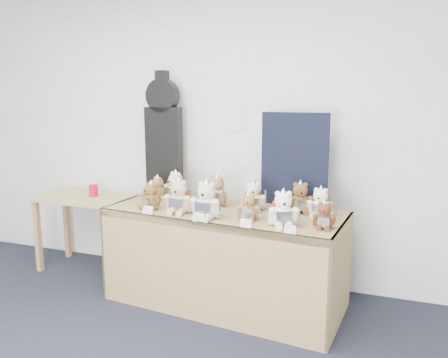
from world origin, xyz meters
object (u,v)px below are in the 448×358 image
(teddy_back_centre_left, at_px, (216,192))
(teddy_back_far_left, at_px, (157,189))
(red_cup, at_px, (93,190))
(teddy_front_centre, at_px, (206,202))
(teddy_front_end, at_px, (324,217))
(teddy_front_right, at_px, (248,208))
(side_table, at_px, (85,208))
(teddy_back_right, at_px, (300,199))
(teddy_back_end, at_px, (320,204))
(display_table, at_px, (220,233))
(teddy_back_left, at_px, (175,188))
(teddy_front_far_right, at_px, (283,210))
(teddy_back_centre_right, at_px, (253,197))
(teddy_front_far_left, at_px, (151,197))
(teddy_front_left, at_px, (179,198))
(guitar_case, at_px, (164,135))

(teddy_back_centre_left, bearing_deg, teddy_back_far_left, -159.58)
(red_cup, distance_m, teddy_front_centre, 1.51)
(teddy_front_end, bearing_deg, teddy_front_right, 174.60)
(teddy_back_far_left, bearing_deg, side_table, -153.79)
(teddy_front_right, bearing_deg, teddy_back_right, 34.91)
(teddy_front_end, distance_m, teddy_back_end, 0.31)
(display_table, height_order, teddy_back_end, teddy_back_end)
(teddy_front_right, relative_size, teddy_back_end, 0.88)
(teddy_back_left, distance_m, teddy_back_centre_left, 0.40)
(teddy_front_far_right, height_order, teddy_back_centre_right, teddy_front_far_right)
(teddy_front_far_left, relative_size, teddy_front_end, 1.17)
(teddy_front_far_right, height_order, teddy_back_end, teddy_front_far_right)
(red_cup, bearing_deg, teddy_front_left, -21.11)
(side_table, distance_m, teddy_front_centre, 1.62)
(teddy_back_end, distance_m, teddy_back_far_left, 1.46)
(teddy_back_far_left, bearing_deg, teddy_back_left, 35.27)
(teddy_front_far_left, height_order, teddy_back_end, teddy_back_end)
(teddy_front_far_left, distance_m, teddy_back_left, 0.33)
(side_table, height_order, teddy_front_left, teddy_front_left)
(teddy_front_far_right, bearing_deg, teddy_back_centre_left, 128.26)
(display_table, bearing_deg, red_cup, 173.34)
(side_table, xyz_separation_m, teddy_back_end, (2.32, -0.16, 0.28))
(teddy_back_centre_left, height_order, teddy_back_end, teddy_back_centre_left)
(guitar_case, distance_m, red_cup, 0.92)
(guitar_case, relative_size, teddy_back_end, 4.42)
(teddy_front_far_left, height_order, teddy_back_left, teddy_back_left)
(display_table, bearing_deg, teddy_front_centre, -95.29)
(display_table, relative_size, teddy_back_centre_left, 6.80)
(red_cup, xyz_separation_m, teddy_back_centre_right, (1.68, -0.16, 0.10))
(side_table, bearing_deg, teddy_front_far_right, -13.30)
(teddy_front_end, relative_size, teddy_back_end, 0.83)
(teddy_front_end, height_order, teddy_back_left, teddy_back_left)
(teddy_back_centre_left, bearing_deg, teddy_back_end, 17.11)
(side_table, height_order, teddy_back_centre_right, teddy_back_centre_right)
(side_table, relative_size, teddy_front_far_left, 3.57)
(teddy_front_right, bearing_deg, red_cup, 152.59)
(teddy_back_centre_left, bearing_deg, guitar_case, 179.92)
(side_table, height_order, teddy_back_right, teddy_back_right)
(teddy_front_centre, xyz_separation_m, teddy_back_centre_left, (-0.08, 0.41, -0.01))
(teddy_back_centre_left, xyz_separation_m, teddy_back_centre_right, (0.34, -0.05, -0.01))
(display_table, relative_size, teddy_front_far_right, 6.78)
(side_table, bearing_deg, teddy_front_centre, -17.91)
(guitar_case, distance_m, teddy_front_far_left, 0.73)
(teddy_front_right, xyz_separation_m, teddy_back_centre_left, (-0.39, 0.35, 0.03))
(teddy_front_centre, xyz_separation_m, teddy_back_left, (-0.48, 0.43, -0.01))
(guitar_case, height_order, teddy_front_far_left, guitar_case)
(teddy_front_far_right, bearing_deg, teddy_front_centre, 159.17)
(teddy_front_end, bearing_deg, teddy_back_right, 119.18)
(side_table, relative_size, teddy_front_end, 4.19)
(teddy_front_centre, height_order, teddy_back_end, teddy_front_centre)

